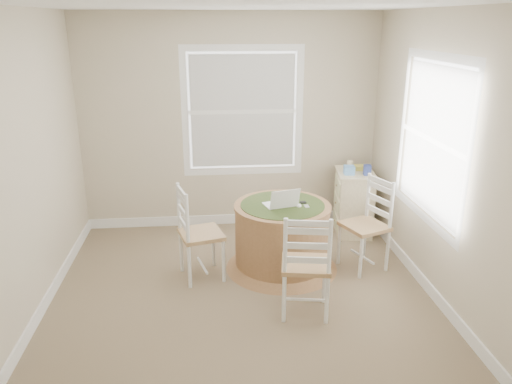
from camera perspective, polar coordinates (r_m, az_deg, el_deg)
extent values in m
cube|color=#77664C|center=(4.88, -1.66, -11.76)|extent=(3.60, 3.60, 0.02)
cube|color=white|center=(4.20, -2.02, 20.69)|extent=(3.60, 3.60, 0.02)
cube|color=#BDB295|center=(6.12, -2.96, 7.81)|extent=(3.60, 0.02, 2.60)
cube|color=#BDB295|center=(2.67, 0.77, -7.39)|extent=(3.60, 0.02, 2.60)
cube|color=#BDB295|center=(4.62, -24.88, 2.32)|extent=(0.02, 3.60, 2.60)
cube|color=#BDB295|center=(4.82, 20.23, 3.58)|extent=(0.02, 3.60, 2.60)
cube|color=white|center=(6.45, -2.76, -3.09)|extent=(3.60, 0.02, 0.12)
cube|color=white|center=(5.07, -22.70, -11.19)|extent=(0.02, 3.60, 0.12)
cube|color=white|center=(5.26, 18.48, -9.55)|extent=(0.02, 3.60, 0.12)
cylinder|color=#976B44|center=(5.21, 2.98, -4.79)|extent=(0.97, 0.97, 0.63)
cone|color=#976B44|center=(5.36, 2.92, -8.22)|extent=(1.17, 1.17, 0.07)
cylinder|color=#976B44|center=(5.10, 3.04, -1.65)|extent=(0.99, 0.99, 0.03)
cylinder|color=#37471F|center=(5.09, 3.04, -1.48)|extent=(0.86, 0.86, 0.01)
cone|color=#37471F|center=(5.11, 3.03, -2.07)|extent=(0.95, 0.95, 0.10)
cube|color=white|center=(5.08, 2.72, -1.47)|extent=(0.35, 0.29, 0.02)
cube|color=silver|center=(5.08, 2.73, -1.36)|extent=(0.27, 0.18, 0.00)
cube|color=black|center=(4.93, 3.35, -0.80)|extent=(0.31, 0.14, 0.20)
ellipsoid|color=white|center=(5.06, 4.90, -1.55)|extent=(0.06, 0.09, 0.03)
cube|color=#B7BABF|center=(5.05, 5.81, -1.69)|extent=(0.05, 0.09, 0.02)
cube|color=black|center=(5.14, 5.40, -1.24)|extent=(0.06, 0.05, 0.02)
cube|color=beige|center=(6.19, 11.09, -1.26)|extent=(0.47, 0.60, 0.76)
cube|color=beige|center=(6.07, 11.32, 2.19)|extent=(0.50, 0.63, 0.02)
cube|color=beige|center=(6.24, 9.06, -3.21)|extent=(0.07, 0.47, 0.16)
cube|color=beige|center=(6.16, 9.17, -1.20)|extent=(0.07, 0.47, 0.16)
cube|color=beige|center=(6.09, 9.28, 0.76)|extent=(0.07, 0.47, 0.16)
cube|color=#5E97D8|center=(5.94, 10.59, 2.48)|extent=(0.13, 0.13, 0.10)
cube|color=gold|center=(6.14, 11.85, 2.75)|extent=(0.16, 0.12, 0.06)
cube|color=#2F3F8D|center=(5.95, 12.61, 2.46)|extent=(0.09, 0.09, 0.12)
cylinder|color=beige|center=(6.20, 10.70, 3.12)|extent=(0.07, 0.07, 0.09)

